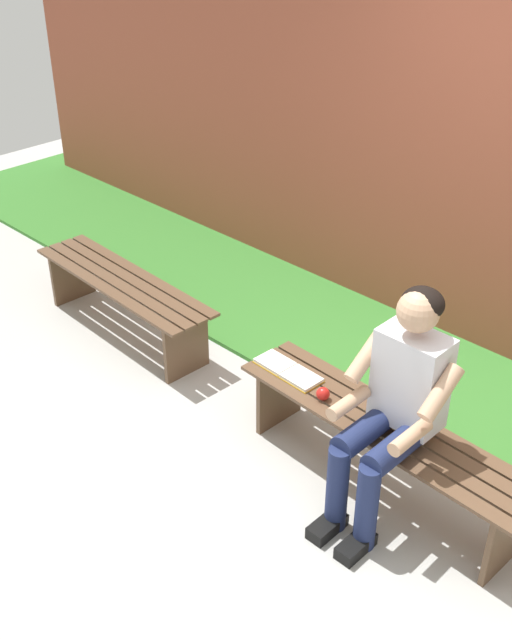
% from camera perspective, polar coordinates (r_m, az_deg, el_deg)
% --- Properties ---
extents(ground_plane, '(10.00, 7.00, 0.04)m').
position_cam_1_polar(ground_plane, '(4.37, -11.14, -11.57)').
color(ground_plane, '#B2B2AD').
extents(grass_strip, '(9.00, 2.01, 0.03)m').
position_cam_1_polar(grass_strip, '(5.67, 8.25, 0.28)').
color(grass_strip, '#387A2D').
rests_on(grass_strip, ground).
extents(brick_wall, '(9.50, 0.24, 2.78)m').
position_cam_1_polar(brick_wall, '(5.07, 17.06, 12.55)').
color(brick_wall, '#9E4C38').
rests_on(brick_wall, ground).
extents(bench_near, '(1.75, 0.45, 0.43)m').
position_cam_1_polar(bench_near, '(4.08, 9.24, -8.54)').
color(bench_near, brown).
rests_on(bench_near, ground).
extents(bench_far, '(1.59, 0.44, 0.43)m').
position_cam_1_polar(bench_far, '(5.36, -9.70, 1.99)').
color(bench_far, brown).
rests_on(bench_far, ground).
extents(person_seated, '(0.50, 0.69, 1.23)m').
position_cam_1_polar(person_seated, '(3.75, 10.13, -5.94)').
color(person_seated, silver).
rests_on(person_seated, ground).
extents(apple, '(0.07, 0.07, 0.07)m').
position_cam_1_polar(apple, '(4.11, 4.93, -5.41)').
color(apple, red).
rests_on(apple, bench_near).
extents(book_open, '(0.42, 0.17, 0.02)m').
position_cam_1_polar(book_open, '(4.32, 2.36, -3.73)').
color(book_open, white).
rests_on(book_open, bench_near).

